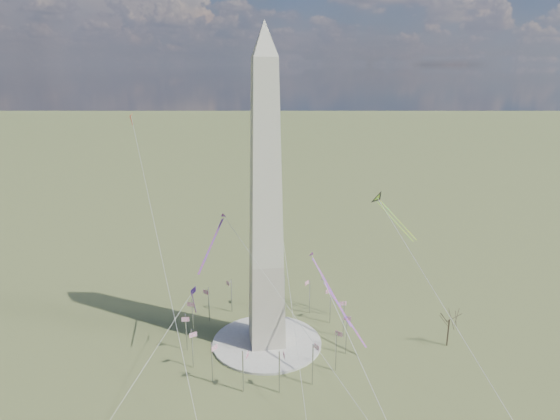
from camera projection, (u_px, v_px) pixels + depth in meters
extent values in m
plane|color=#4C5E2F|center=(267.00, 343.00, 165.13)|extent=(2000.00, 2000.00, 0.00)
cylinder|color=beige|center=(267.00, 342.00, 165.01)|extent=(36.00, 36.00, 0.80)
pyramid|color=beige|center=(264.00, 38.00, 138.30)|extent=(9.90, 9.90, 10.00)
cylinder|color=#B9BBC0|center=(344.00, 320.00, 167.27)|extent=(0.36, 0.36, 13.00)
cube|color=#AB163D|center=(343.00, 304.00, 167.02)|extent=(2.40, 0.08, 1.50)
cylinder|color=#B9BBC0|center=(330.00, 306.00, 176.40)|extent=(0.36, 0.36, 13.00)
cube|color=#AB163D|center=(328.00, 291.00, 175.98)|extent=(2.25, 0.99, 1.50)
cylinder|color=#B9BBC0|center=(310.00, 297.00, 183.54)|extent=(0.36, 0.36, 13.00)
cube|color=#AB163D|center=(307.00, 283.00, 182.78)|extent=(1.75, 1.75, 1.50)
cylinder|color=#B9BBC0|center=(284.00, 292.00, 187.59)|extent=(0.36, 0.36, 13.00)
cube|color=#AB163D|center=(281.00, 279.00, 186.39)|extent=(0.99, 2.25, 1.50)
cylinder|color=#B9BBC0|center=(258.00, 292.00, 187.95)|extent=(0.36, 0.36, 13.00)
cube|color=#AB163D|center=(254.00, 279.00, 186.27)|extent=(0.08, 2.40, 1.50)
cylinder|color=#B9BBC0|center=(232.00, 296.00, 184.56)|extent=(0.36, 0.36, 13.00)
cube|color=#AB163D|center=(228.00, 283.00, 182.42)|extent=(0.99, 2.25, 1.50)
cylinder|color=#B9BBC0|center=(209.00, 304.00, 177.93)|extent=(0.36, 0.36, 13.00)
cube|color=#AB163D|center=(206.00, 292.00, 175.43)|extent=(1.75, 1.75, 1.50)
cylinder|color=#B9BBC0|center=(193.00, 317.00, 169.07)|extent=(0.36, 0.36, 13.00)
cube|color=#AB163D|center=(190.00, 304.00, 166.37)|extent=(2.25, 0.99, 1.50)
cylinder|color=#B9BBC0|center=(186.00, 332.00, 159.34)|extent=(0.36, 0.36, 13.00)
cube|color=#AB163D|center=(185.00, 319.00, 156.62)|extent=(2.40, 0.08, 1.50)
cylinder|color=#B9BBC0|center=(192.00, 349.00, 150.21)|extent=(0.36, 0.36, 13.00)
cube|color=#AB163D|center=(193.00, 335.00, 147.67)|extent=(2.25, 0.99, 1.50)
cylinder|color=#B9BBC0|center=(212.00, 363.00, 143.08)|extent=(0.36, 0.36, 13.00)
cube|color=#AB163D|center=(215.00, 348.00, 140.86)|extent=(1.75, 1.75, 1.50)
cylinder|color=#B9BBC0|center=(243.00, 371.00, 139.02)|extent=(0.36, 0.36, 13.00)
cube|color=#AB163D|center=(247.00, 355.00, 137.25)|extent=(0.99, 2.25, 1.50)
cylinder|color=#B9BBC0|center=(279.00, 372.00, 138.66)|extent=(0.36, 0.36, 13.00)
cube|color=#AB163D|center=(284.00, 355.00, 137.38)|extent=(0.08, 2.40, 1.50)
cylinder|color=#B9BBC0|center=(313.00, 365.00, 142.06)|extent=(0.36, 0.36, 13.00)
cube|color=#AB163D|center=(317.00, 347.00, 141.23)|extent=(0.99, 2.25, 1.50)
cylinder|color=#B9BBC0|center=(336.00, 351.00, 148.69)|extent=(0.36, 0.36, 13.00)
cube|color=#AB163D|center=(339.00, 334.00, 148.21)|extent=(1.75, 1.75, 1.50)
cylinder|color=#B9BBC0|center=(346.00, 335.00, 157.54)|extent=(0.36, 0.36, 13.00)
cube|color=#AB163D|center=(347.00, 318.00, 157.27)|extent=(2.25, 0.99, 1.50)
cylinder|color=#403226|center=(448.00, 332.00, 162.60)|extent=(0.47, 0.47, 9.50)
cube|color=#DEB50B|center=(398.00, 220.00, 167.06)|extent=(8.82, 12.60, 10.49)
cube|color=#DEB50B|center=(395.00, 221.00, 165.79)|extent=(8.82, 12.60, 10.49)
cube|color=#401974|center=(193.00, 291.00, 154.31)|extent=(1.73, 2.82, 2.47)
cube|color=#E64E24|center=(194.00, 303.00, 155.45)|extent=(1.16, 3.08, 8.53)
cube|color=#E64E24|center=(331.00, 291.00, 144.59)|extent=(7.27, 19.94, 13.06)
cube|color=#E64E24|center=(211.00, 245.00, 149.88)|extent=(8.71, 16.60, 11.44)
cube|color=#E64E24|center=(344.00, 314.00, 163.37)|extent=(9.52, 20.46, 13.85)
cube|color=red|center=(131.00, 115.00, 168.78)|extent=(1.12, 1.83, 1.53)
cube|color=red|center=(131.00, 120.00, 169.25)|extent=(0.74, 1.31, 3.51)
cube|color=silver|center=(269.00, 133.00, 189.56)|extent=(1.26, 1.92, 1.52)
cube|color=silver|center=(269.00, 137.00, 190.02)|extent=(0.89, 1.25, 3.48)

